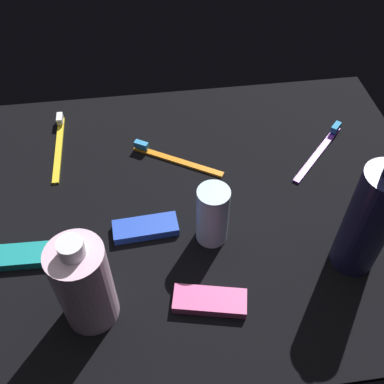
{
  "coord_description": "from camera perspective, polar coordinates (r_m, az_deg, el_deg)",
  "views": [
    {
      "loc": [
        -6.57,
        -48.42,
        58.58
      ],
      "look_at": [
        0.0,
        0.0,
        3.0
      ],
      "focal_mm": 41.87,
      "sensor_mm": 36.0,
      "label": 1
    }
  ],
  "objects": [
    {
      "name": "toothbrush_orange",
      "position": [
        0.83,
        -2.54,
        4.37
      ],
      "size": [
        15.98,
        10.41,
        2.1
      ],
      "color": "orange",
      "rests_on": "ground_plane"
    },
    {
      "name": "bodywash_bottle",
      "position": [
        0.6,
        -13.6,
        -11.34
      ],
      "size": [
        7.36,
        7.36,
        16.79
      ],
      "color": "silver",
      "rests_on": "ground_plane"
    },
    {
      "name": "toothbrush_yellow",
      "position": [
        0.9,
        -16.62,
        5.96
      ],
      "size": [
        1.28,
        18.01,
        2.1
      ],
      "color": "yellow",
      "rests_on": "ground_plane"
    },
    {
      "name": "toothbrush_purple",
      "position": [
        0.88,
        16.07,
        5.31
      ],
      "size": [
        13.29,
        13.85,
        2.1
      ],
      "color": "purple",
      "rests_on": "ground_plane"
    },
    {
      "name": "snack_bar_pink",
      "position": [
        0.65,
        2.24,
        -13.7
      ],
      "size": [
        11.03,
        6.19,
        1.5
      ],
      "primitive_type": "cube",
      "rotation": [
        0.0,
        0.0,
        -0.22
      ],
      "color": "#E55999",
      "rests_on": "ground_plane"
    },
    {
      "name": "ground_plane",
      "position": [
        0.77,
        -0.0,
        -1.77
      ],
      "size": [
        84.0,
        64.0,
        1.2
      ],
      "primitive_type": "cube",
      "color": "black"
    },
    {
      "name": "lotion_bottle",
      "position": [
        0.67,
        21.59,
        -3.45
      ],
      "size": [
        6.47,
        6.47,
        21.53
      ],
      "color": "#1E1E47",
      "rests_on": "ground_plane"
    },
    {
      "name": "snack_bar_blue",
      "position": [
        0.73,
        -5.94,
        -4.57
      ],
      "size": [
        10.61,
        4.58,
        1.5
      ],
      "primitive_type": "cube",
      "rotation": [
        0.0,
        0.0,
        0.06
      ],
      "color": "blue",
      "rests_on": "ground_plane"
    },
    {
      "name": "deodorant_stick",
      "position": [
        0.68,
        2.63,
        -2.96
      ],
      "size": [
        4.96,
        4.96,
        10.63
      ],
      "primitive_type": "cylinder",
      "color": "silver",
      "rests_on": "ground_plane"
    },
    {
      "name": "snack_bar_teal",
      "position": [
        0.74,
        -20.3,
        -7.62
      ],
      "size": [
        10.54,
        4.37,
        1.5
      ],
      "primitive_type": "cube",
      "rotation": [
        0.0,
        0.0,
        -0.04
      ],
      "color": "teal",
      "rests_on": "ground_plane"
    }
  ]
}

